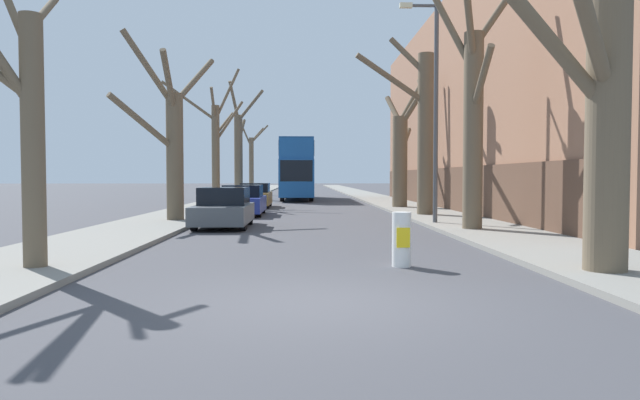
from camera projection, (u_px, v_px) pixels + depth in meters
name	position (u px, v px, depth m)	size (l,w,h in m)	color
ground_plane	(319.00, 303.00, 7.93)	(300.00, 300.00, 0.00)	#424247
sidewalk_left	(249.00, 194.00, 57.68)	(3.17, 120.00, 0.12)	gray
sidewalk_right	(360.00, 194.00, 58.03)	(3.17, 120.00, 0.12)	gray
building_facade_right	(534.00, 106.00, 30.56)	(10.08, 35.79, 11.13)	#93664C
street_tree_left_0	(19.00, 108.00, 10.22)	(2.77, 2.82, 6.82)	brown
street_tree_left_1	(173.00, 142.00, 21.63)	(3.07, 4.90, 7.08)	brown
street_tree_left_2	(216.00, 145.00, 32.72)	(4.41, 3.24, 8.10)	brown
street_tree_left_3	(239.00, 150.00, 44.88)	(2.82, 4.27, 9.10)	brown
street_tree_left_4	(252.00, 162.00, 55.99)	(2.92, 1.09, 7.24)	brown
street_tree_right_0	(605.00, 94.00, 9.67)	(3.72, 2.40, 7.65)	brown
street_tree_right_1	(473.00, 117.00, 17.84)	(2.59, 2.66, 7.74)	brown
street_tree_right_2	(423.00, 128.00, 24.86)	(3.51, 2.37, 7.95)	brown
street_tree_right_3	(402.00, 152.00, 31.26)	(2.28, 3.89, 7.45)	brown
double_decker_bus	(297.00, 167.00, 44.27)	(2.46, 11.97, 4.50)	#19519E
parked_car_0	(224.00, 208.00, 19.77)	(1.80, 4.03, 1.39)	#4C5156
parked_car_1	(243.00, 201.00, 26.11)	(1.89, 4.48, 1.38)	navy
parked_car_2	(255.00, 196.00, 32.82)	(1.79, 4.10, 1.40)	olive
lamp_post	(433.00, 101.00, 20.31)	(1.40, 0.20, 7.97)	#4C4F54
traffic_bollard	(402.00, 239.00, 11.10)	(0.37, 0.38, 1.07)	white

